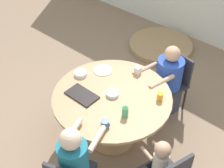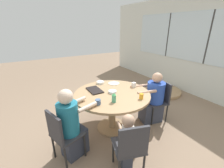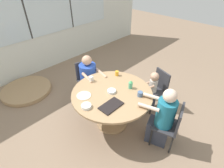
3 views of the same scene
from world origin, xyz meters
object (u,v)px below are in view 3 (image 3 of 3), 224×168
(bowl_cereal, at_px, (86,106))
(milk_carton_small, at_px, (91,79))
(chair_for_man_blue_shirt, at_px, (86,76))
(person_toddler, at_px, (151,91))
(sippy_cup, at_px, (131,84))
(bowl_white_shallow, at_px, (112,91))
(person_man_blue_shirt, at_px, (90,81))
(juice_glass, at_px, (117,73))
(chair_for_toddler, at_px, (158,87))
(person_woman_green_shirt, at_px, (162,120))
(chair_for_woman_green_shirt, at_px, (172,123))
(folded_table_stack, at_px, (27,90))
(coffee_mug, at_px, (140,94))

(bowl_cereal, bearing_deg, milk_carton_small, 43.41)
(chair_for_man_blue_shirt, height_order, person_toddler, person_toddler)
(sippy_cup, height_order, bowl_white_shallow, sippy_cup)
(person_man_blue_shirt, height_order, juice_glass, person_man_blue_shirt)
(person_toddler, relative_size, sippy_cup, 5.55)
(chair_for_man_blue_shirt, distance_m, juice_glass, 0.84)
(chair_for_man_blue_shirt, bearing_deg, chair_for_toddler, 132.72)
(person_woman_green_shirt, height_order, person_man_blue_shirt, person_woman_green_shirt)
(chair_for_man_blue_shirt, distance_m, person_man_blue_shirt, 0.18)
(bowl_cereal, bearing_deg, chair_for_woman_green_shirt, -50.38)
(folded_table_stack, bearing_deg, bowl_white_shallow, -71.68)
(chair_for_man_blue_shirt, relative_size, juice_glass, 8.98)
(coffee_mug, relative_size, bowl_cereal, 0.59)
(person_man_blue_shirt, distance_m, person_toddler, 1.36)
(person_man_blue_shirt, height_order, bowl_cereal, person_man_blue_shirt)
(person_man_blue_shirt, relative_size, milk_carton_small, 10.94)
(chair_for_woman_green_shirt, distance_m, juice_glass, 1.39)
(chair_for_toddler, xyz_separation_m, person_toddler, (-0.14, 0.05, -0.07))
(person_woman_green_shirt, xyz_separation_m, folded_table_stack, (-1.01, 3.10, -0.48))
(person_man_blue_shirt, bearing_deg, milk_carton_small, 70.29)
(chair_for_toddler, relative_size, person_woman_green_shirt, 0.75)
(person_woman_green_shirt, bearing_deg, coffee_mug, 74.37)
(sippy_cup, distance_m, bowl_cereal, 0.90)
(chair_for_woman_green_shirt, bearing_deg, chair_for_toddler, 27.41)
(chair_for_woman_green_shirt, relative_size, bowl_cereal, 5.37)
(person_toddler, relative_size, folded_table_stack, 0.76)
(chair_for_toddler, bearing_deg, person_man_blue_shirt, 51.84)
(chair_for_toddler, xyz_separation_m, milk_carton_small, (-1.06, 0.86, 0.31))
(person_man_blue_shirt, bearing_deg, bowl_white_shallow, 90.01)
(chair_for_woman_green_shirt, distance_m, folded_table_stack, 3.46)
(person_woman_green_shirt, bearing_deg, milk_carton_small, 84.60)
(chair_for_man_blue_shirt, relative_size, chair_for_toddler, 1.00)
(juice_glass, bearing_deg, chair_for_man_blue_shirt, 106.34)
(sippy_cup, bearing_deg, bowl_white_shallow, 153.13)
(person_woman_green_shirt, bearing_deg, person_man_blue_shirt, 74.75)
(coffee_mug, bearing_deg, milk_carton_small, 106.96)
(person_toddler, xyz_separation_m, sippy_cup, (-0.57, 0.13, 0.41))
(juice_glass, distance_m, folded_table_stack, 2.39)
(sippy_cup, bearing_deg, milk_carton_small, 117.01)
(person_toddler, height_order, coffee_mug, person_toddler)
(person_woman_green_shirt, distance_m, bowl_white_shallow, 0.97)
(chair_for_man_blue_shirt, distance_m, bowl_white_shallow, 1.11)
(chair_for_woman_green_shirt, bearing_deg, bowl_white_shallow, 89.73)
(chair_for_woman_green_shirt, bearing_deg, folded_table_stack, 90.44)
(chair_for_toddler, xyz_separation_m, sippy_cup, (-0.71, 0.18, 0.34))
(sippy_cup, xyz_separation_m, bowl_white_shallow, (-0.32, 0.16, -0.06))
(sippy_cup, height_order, milk_carton_small, sippy_cup)
(person_toddler, relative_size, coffee_mug, 9.41)
(chair_for_woman_green_shirt, relative_size, chair_for_toddler, 1.00)
(person_woman_green_shirt, relative_size, bowl_cereal, 7.16)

